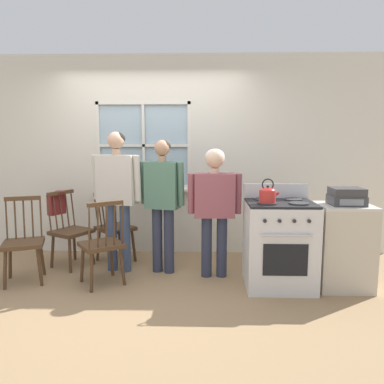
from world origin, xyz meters
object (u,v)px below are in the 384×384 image
chair_near_wall (102,245)px  potted_plant (144,184)px  person_teen_center (163,195)px  side_counter (343,246)px  chair_by_window (70,232)px  kettle (268,194)px  person_adult_right (215,199)px  chair_center_cluster (23,243)px  stove (279,243)px  person_elderly_left (117,188)px  handbag (57,204)px  chair_near_stove (114,229)px  stereo (347,197)px

chair_near_wall → potted_plant: potted_plant is taller
person_teen_center → side_counter: bearing=2.8°
chair_by_window → kettle: (2.31, -0.70, 0.59)m
person_teen_center → person_adult_right: 0.62m
chair_center_cluster → stove: stove is taller
stove → potted_plant: 2.05m
chair_center_cluster → person_elderly_left: 1.19m
handbag → stove: bearing=-14.5°
chair_near_stove → stove: 2.11m
stove → side_counter: size_ratio=1.20×
chair_near_wall → handbag: (-0.76, 0.70, 0.33)m
chair_by_window → potted_plant: size_ratio=4.03×
person_adult_right → stove: size_ratio=1.36×
chair_by_window → person_adult_right: size_ratio=0.64×
stove → stereo: 0.85m
side_counter → person_elderly_left: bearing=170.4°
chair_by_window → side_counter: chair_by_window is taller
chair_center_cluster → kettle: bearing=-22.6°
handbag → side_counter: size_ratio=0.34×
chair_by_window → stereo: (3.15, -0.60, 0.55)m
kettle → handbag: (-2.51, 0.82, -0.25)m
kettle → potted_plant: 1.94m
stereo → potted_plant: bearing=153.3°
potted_plant → side_counter: size_ratio=0.26×
person_elderly_left → potted_plant: person_elderly_left is taller
chair_by_window → potted_plant: 1.14m
potted_plant → handbag: 1.15m
handbag → kettle: bearing=-18.1°
chair_near_wall → side_counter: bearing=145.4°
chair_near_wall → person_elderly_left: bearing=-135.4°
chair_by_window → chair_center_cluster: bearing=177.8°
chair_near_stove → stove: stove is taller
person_adult_right → stereo: (1.36, -0.29, 0.08)m
stove → potted_plant: (-1.63, 1.13, 0.50)m
person_adult_right → potted_plant: (-0.94, 0.87, 0.07)m
person_adult_right → person_elderly_left: bearing=171.8°
potted_plant → handbag: bearing=-157.0°
kettle → handbag: size_ratio=0.80×
chair_near_stove → person_elderly_left: (0.14, -0.34, 0.58)m
chair_center_cluster → person_elderly_left: person_elderly_left is taller
stove → handbag: bearing=165.5°
chair_by_window → person_teen_center: size_ratio=0.60×
handbag → chair_by_window: bearing=-30.2°
chair_near_wall → person_adult_right: size_ratio=0.64×
person_adult_right → stove: (0.69, -0.27, -0.43)m
chair_by_window → kettle: size_ratio=3.81×
stove → kettle: kettle is taller
chair_by_window → stove: size_ratio=0.87×
person_elderly_left → kettle: 1.76m
person_elderly_left → person_teen_center: bearing=9.8°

